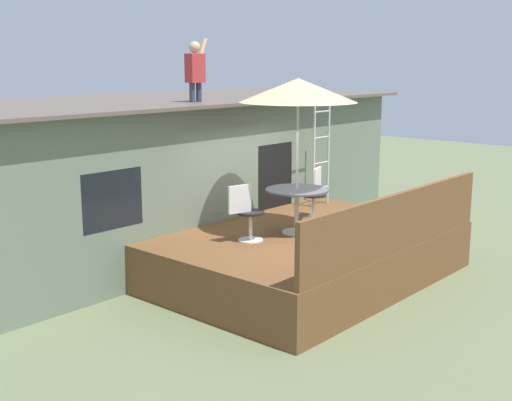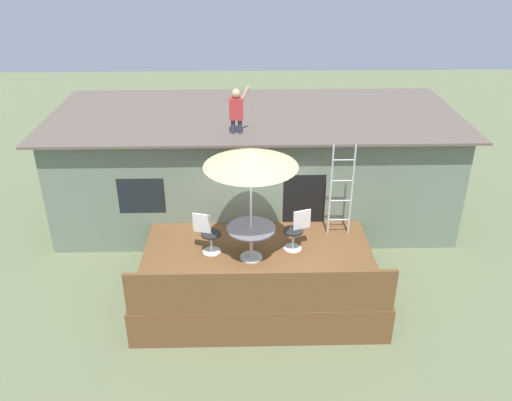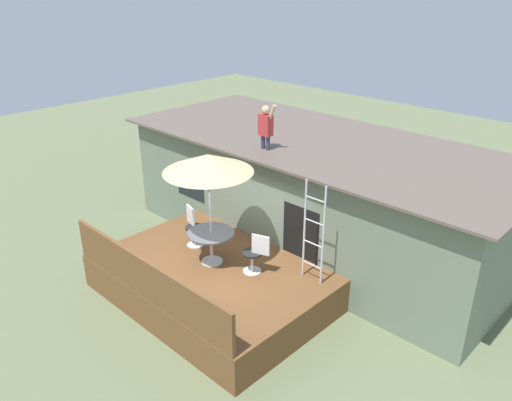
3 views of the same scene
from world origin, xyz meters
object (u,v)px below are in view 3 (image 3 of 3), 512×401
at_px(patio_umbrella, 208,163).
at_px(patio_chair_right, 255,254).
at_px(patio_table, 211,239).
at_px(step_ladder, 314,233).
at_px(person_figure, 266,124).
at_px(patio_chair_left, 193,227).

relative_size(patio_umbrella, patio_chair_right, 2.76).
height_order(patio_table, step_ladder, step_ladder).
bearing_deg(person_figure, patio_umbrella, -82.05).
height_order(step_ladder, patio_chair_right, step_ladder).
distance_m(patio_umbrella, person_figure, 2.11).
bearing_deg(patio_table, patio_chair_left, 164.09).
xyz_separation_m(patio_umbrella, person_figure, (-0.29, 2.06, 0.36)).
bearing_deg(person_figure, step_ladder, -24.63).
relative_size(patio_table, patio_umbrella, 0.41).
bearing_deg(patio_chair_left, step_ladder, 29.58).
bearing_deg(patio_table, step_ladder, 25.89).
height_order(patio_umbrella, patio_chair_right, patio_umbrella).
bearing_deg(patio_umbrella, patio_table, 116.57).
xyz_separation_m(person_figure, patio_chair_right, (1.28, -1.70, -2.25)).
xyz_separation_m(patio_chair_left, patio_chair_right, (1.93, 0.10, 0.00)).
height_order(step_ladder, person_figure, person_figure).
distance_m(patio_chair_left, patio_chair_right, 1.93).
relative_size(patio_umbrella, person_figure, 2.29).
xyz_separation_m(step_ladder, patio_chair_left, (-2.98, -0.72, -0.64)).
bearing_deg(patio_chair_left, person_figure, 86.02).
xyz_separation_m(person_figure, patio_chair_left, (-0.65, -1.79, -2.25)).
bearing_deg(patio_table, patio_umbrella, -63.43).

